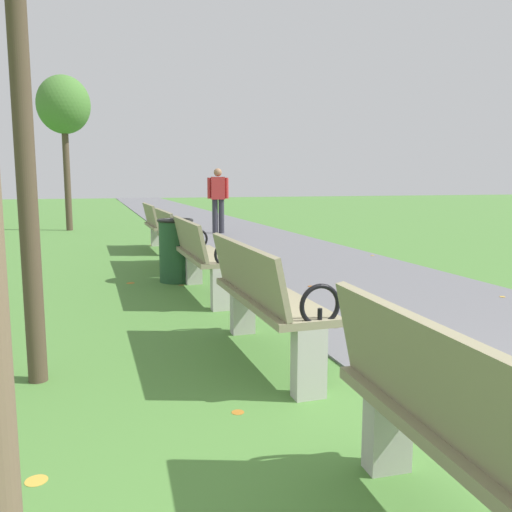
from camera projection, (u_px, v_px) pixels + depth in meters
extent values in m
cube|color=slate|center=(187.00, 217.00, 19.50)|extent=(3.20, 44.00, 0.02)
cube|color=gray|center=(502.00, 451.00, 1.73)|extent=(0.51, 1.62, 0.05)
cube|color=gray|center=(454.00, 391.00, 1.65)|extent=(0.19, 1.60, 0.40)
cube|color=#B7B5AD|center=(388.00, 424.00, 2.47)|extent=(0.21, 0.13, 0.45)
torus|color=black|center=(400.00, 346.00, 2.45)|extent=(0.27, 0.04, 0.27)
cylinder|color=black|center=(399.00, 362.00, 2.46)|extent=(0.03, 0.03, 0.12)
cube|color=gray|center=(270.00, 298.00, 3.96)|extent=(0.45, 1.60, 0.05)
cube|color=gray|center=(246.00, 270.00, 3.88)|extent=(0.14, 1.60, 0.40)
cube|color=#B7B5AD|center=(309.00, 363.00, 3.30)|extent=(0.20, 0.12, 0.45)
cube|color=#B7B5AD|center=(243.00, 308.00, 4.70)|extent=(0.20, 0.12, 0.45)
torus|color=black|center=(320.00, 305.00, 3.25)|extent=(0.27, 0.03, 0.27)
cylinder|color=black|center=(320.00, 318.00, 3.26)|extent=(0.03, 0.03, 0.12)
torus|color=black|center=(248.00, 267.00, 4.68)|extent=(0.27, 0.03, 0.27)
cylinder|color=black|center=(248.00, 276.00, 4.69)|extent=(0.03, 0.03, 0.12)
cube|color=gray|center=(206.00, 256.00, 6.20)|extent=(0.45, 1.60, 0.05)
cube|color=gray|center=(189.00, 237.00, 6.11)|extent=(0.13, 1.60, 0.40)
cube|color=#B7B5AD|center=(221.00, 289.00, 5.53)|extent=(0.20, 0.12, 0.45)
cube|color=#B7B5AD|center=(194.00, 267.00, 6.93)|extent=(0.20, 0.12, 0.45)
torus|color=black|center=(227.00, 254.00, 5.48)|extent=(0.27, 0.03, 0.27)
cylinder|color=black|center=(227.00, 262.00, 5.49)|extent=(0.03, 0.03, 0.12)
torus|color=black|center=(198.00, 239.00, 6.92)|extent=(0.27, 0.03, 0.27)
cylinder|color=black|center=(198.00, 245.00, 6.93)|extent=(0.03, 0.03, 0.12)
cube|color=gray|center=(179.00, 238.00, 8.11)|extent=(0.47, 1.61, 0.05)
cube|color=gray|center=(166.00, 223.00, 8.02)|extent=(0.15, 1.60, 0.40)
cube|color=#B7B5AD|center=(188.00, 261.00, 7.45)|extent=(0.20, 0.12, 0.45)
cube|color=#B7B5AD|center=(171.00, 248.00, 8.84)|extent=(0.20, 0.12, 0.45)
torus|color=black|center=(192.00, 235.00, 7.40)|extent=(0.27, 0.03, 0.27)
cylinder|color=black|center=(192.00, 241.00, 7.41)|extent=(0.03, 0.03, 0.12)
torus|color=black|center=(174.00, 226.00, 8.83)|extent=(0.27, 0.03, 0.27)
cylinder|color=black|center=(174.00, 231.00, 8.84)|extent=(0.03, 0.03, 0.12)
cube|color=gray|center=(161.00, 226.00, 10.23)|extent=(0.46, 1.61, 0.05)
cube|color=gray|center=(150.00, 214.00, 10.14)|extent=(0.14, 1.60, 0.40)
cube|color=#B7B5AD|center=(167.00, 243.00, 9.56)|extent=(0.20, 0.12, 0.45)
cube|color=#B7B5AD|center=(156.00, 235.00, 10.96)|extent=(0.20, 0.12, 0.45)
torus|color=black|center=(170.00, 223.00, 9.51)|extent=(0.27, 0.03, 0.27)
cylinder|color=black|center=(170.00, 227.00, 9.52)|extent=(0.03, 0.03, 0.12)
torus|color=black|center=(158.00, 217.00, 10.94)|extent=(0.27, 0.03, 0.27)
cylinder|color=black|center=(158.00, 221.00, 10.96)|extent=(0.03, 0.03, 0.12)
cylinder|color=#4C3D2D|center=(25.00, 155.00, 3.39)|extent=(0.13, 0.13, 3.01)
cylinder|color=#4C3D2D|center=(67.00, 178.00, 14.22)|extent=(0.17, 0.17, 2.83)
ellipsoid|color=#477A33|center=(64.00, 105.00, 13.95)|extent=(1.37, 1.37, 1.51)
cylinder|color=#2D2D38|center=(221.00, 216.00, 13.40)|extent=(0.14, 0.14, 0.85)
cylinder|color=#2D2D38|center=(215.00, 216.00, 13.38)|extent=(0.14, 0.14, 0.85)
cube|color=#B22D2D|center=(218.00, 188.00, 13.29)|extent=(0.37, 0.27, 0.56)
sphere|color=#9E7051|center=(218.00, 172.00, 13.24)|extent=(0.20, 0.20, 0.20)
cylinder|color=#B22D2D|center=(227.00, 188.00, 13.32)|extent=(0.09, 0.09, 0.52)
cylinder|color=#B22D2D|center=(209.00, 188.00, 13.26)|extent=(0.09, 0.09, 0.52)
cylinder|color=#234C2D|center=(176.00, 252.00, 7.09)|extent=(0.44, 0.44, 0.80)
torus|color=black|center=(175.00, 220.00, 7.03)|extent=(0.48, 0.48, 0.04)
cylinder|color=gold|center=(36.00, 480.00, 2.40)|extent=(0.13, 0.13, 0.00)
cylinder|color=#AD6B23|center=(238.00, 412.00, 3.11)|extent=(0.08, 0.08, 0.00)
cylinder|color=#AD6B23|center=(190.00, 238.00, 12.36)|extent=(0.08, 0.08, 0.00)
cylinder|color=gold|center=(502.00, 297.00, 6.09)|extent=(0.07, 0.07, 0.00)
cylinder|color=#93511E|center=(311.00, 286.00, 6.70)|extent=(0.11, 0.11, 0.00)
cylinder|color=gold|center=(152.00, 245.00, 11.15)|extent=(0.08, 0.08, 0.00)
cylinder|color=brown|center=(181.00, 285.00, 6.88)|extent=(0.11, 0.11, 0.00)
cylinder|color=#AD6B23|center=(131.00, 283.00, 7.02)|extent=(0.12, 0.12, 0.00)
cylinder|color=brown|center=(333.00, 326.00, 4.86)|extent=(0.17, 0.17, 0.00)
cylinder|color=gold|center=(372.00, 255.00, 9.44)|extent=(0.09, 0.09, 0.00)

